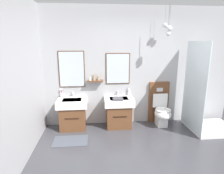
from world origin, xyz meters
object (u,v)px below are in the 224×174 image
toothbrush_cup (62,95)px  vanity_sink_left (73,113)px  toilet (161,109)px  folded_hand_towel (118,99)px  vanity_sink_right (119,111)px  soap_dispenser (129,92)px  shower_tray (205,113)px

toothbrush_cup → vanity_sink_left: bearing=-34.5°
toilet → folded_hand_towel: toilet is taller
vanity_sink_right → toothbrush_cup: size_ratio=3.26×
vanity_sink_right → toilet: bearing=0.7°
vanity_sink_left → vanity_sink_right: (1.04, 0.00, 0.00)m
soap_dispenser → vanity_sink_left: bearing=-172.0°
vanity_sink_right → toilet: toilet is taller
vanity_sink_right → folded_hand_towel: size_ratio=3.13×
vanity_sink_left → vanity_sink_right: 1.04m
vanity_sink_left → toilet: toilet is taller
soap_dispenser → folded_hand_towel: 0.46m
folded_hand_towel → toothbrush_cup: bearing=165.5°
vanity_sink_left → folded_hand_towel: bearing=-8.6°
vanity_sink_right → vanity_sink_left: bearing=180.0°
vanity_sink_right → shower_tray: bearing=-10.7°
folded_hand_towel → shower_tray: 1.97m
vanity_sink_right → shower_tray: size_ratio=0.35×
vanity_sink_right → folded_hand_towel: folded_hand_towel is taller
soap_dispenser → shower_tray: (1.63, -0.54, -0.38)m
toothbrush_cup → soap_dispenser: size_ratio=1.06×
shower_tray → vanity_sink_right: bearing=169.3°
toilet → soap_dispenser: 0.86m
vanity_sink_left → folded_hand_towel: size_ratio=3.13×
toilet → toothbrush_cup: toilet is taller
vanity_sink_left → toilet: 2.05m
toothbrush_cup → soap_dispenser: toothbrush_cup is taller
vanity_sink_left → toothbrush_cup: size_ratio=3.26×
toothbrush_cup → shower_tray: size_ratio=0.11×
toilet → soap_dispenser: size_ratio=5.03×
shower_tray → folded_hand_towel: bearing=173.9°
folded_hand_towel → soap_dispenser: bearing=48.0°
vanity_sink_right → toothbrush_cup: (-1.30, 0.17, 0.38)m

